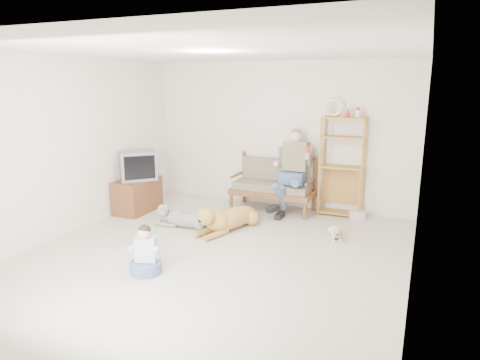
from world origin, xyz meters
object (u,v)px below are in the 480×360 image
at_px(etagere, 342,166).
at_px(tv_stand, 137,195).
at_px(loveseat, 274,184).
at_px(golden_retriever, 227,219).

relative_size(etagere, tv_stand, 2.26).
bearing_deg(loveseat, golden_retriever, -102.18).
height_order(loveseat, golden_retriever, loveseat).
bearing_deg(tv_stand, golden_retriever, -8.55).
distance_m(loveseat, etagere, 1.27).
bearing_deg(loveseat, etagere, 6.91).
height_order(tv_stand, golden_retriever, tv_stand).
bearing_deg(etagere, tv_stand, -160.02).
distance_m(loveseat, tv_stand, 2.52).
bearing_deg(golden_retriever, etagere, 63.89).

